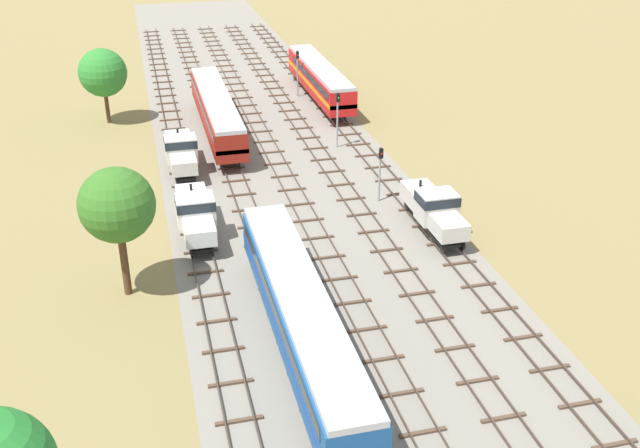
{
  "coord_description": "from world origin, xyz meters",
  "views": [
    {
      "loc": [
        -11.58,
        -3.08,
        25.06
      ],
      "look_at": [
        0.0,
        42.89,
        1.5
      ],
      "focal_mm": 41.7,
      "sensor_mm": 36.0,
      "label": 1
    }
  ],
  "objects_px": {
    "shunter_loco_centre_right_near": "(434,208)",
    "signal_post_mid": "(380,167)",
    "shunter_loco_far_left_mid": "(195,212)",
    "shunter_loco_far_left_midfar": "(181,150)",
    "signal_post_nearest": "(338,113)",
    "signal_post_near": "(297,67)",
    "passenger_coach_left_far": "(217,110)",
    "diesel_railcar_centre_right_farther": "(320,78)",
    "passenger_coach_left_nearest": "(301,313)"
  },
  "relations": [
    {
      "from": "signal_post_nearest",
      "to": "signal_post_mid",
      "type": "bearing_deg",
      "value": -90.0
    },
    {
      "from": "shunter_loco_centre_right_near",
      "to": "passenger_coach_left_far",
      "type": "bearing_deg",
      "value": 116.69
    },
    {
      "from": "diesel_railcar_centre_right_farther",
      "to": "signal_post_mid",
      "type": "bearing_deg",
      "value": -94.33
    },
    {
      "from": "shunter_loco_far_left_midfar",
      "to": "signal_post_near",
      "type": "xyz_separation_m",
      "value": [
        14.87,
        19.84,
        1.4
      ]
    },
    {
      "from": "shunter_loco_far_left_midfar",
      "to": "passenger_coach_left_nearest",
      "type": "bearing_deg",
      "value": -81.53
    },
    {
      "from": "passenger_coach_left_nearest",
      "to": "signal_post_nearest",
      "type": "relative_size",
      "value": 4.04
    },
    {
      "from": "shunter_loco_far_left_midfar",
      "to": "signal_post_mid",
      "type": "height_order",
      "value": "signal_post_mid"
    },
    {
      "from": "shunter_loco_centre_right_near",
      "to": "diesel_railcar_centre_right_farther",
      "type": "height_order",
      "value": "diesel_railcar_centre_right_farther"
    },
    {
      "from": "signal_post_nearest",
      "to": "signal_post_mid",
      "type": "relative_size",
      "value": 1.17
    },
    {
      "from": "passenger_coach_left_far",
      "to": "signal_post_nearest",
      "type": "distance_m",
      "value": 12.43
    },
    {
      "from": "shunter_loco_far_left_mid",
      "to": "shunter_loco_far_left_midfar",
      "type": "relative_size",
      "value": 1.0
    },
    {
      "from": "passenger_coach_left_far",
      "to": "shunter_loco_centre_right_near",
      "type": "bearing_deg",
      "value": -63.31
    },
    {
      "from": "shunter_loco_centre_right_near",
      "to": "signal_post_nearest",
      "type": "height_order",
      "value": "signal_post_nearest"
    },
    {
      "from": "shunter_loco_far_left_mid",
      "to": "shunter_loco_far_left_midfar",
      "type": "height_order",
      "value": "same"
    },
    {
      "from": "passenger_coach_left_nearest",
      "to": "shunter_loco_far_left_mid",
      "type": "height_order",
      "value": "passenger_coach_left_nearest"
    },
    {
      "from": "shunter_loco_far_left_midfar",
      "to": "signal_post_mid",
      "type": "bearing_deg",
      "value": -34.42
    },
    {
      "from": "shunter_loco_far_left_midfar",
      "to": "signal_post_near",
      "type": "relative_size",
      "value": 1.58
    },
    {
      "from": "signal_post_near",
      "to": "signal_post_mid",
      "type": "relative_size",
      "value": 1.15
    },
    {
      "from": "shunter_loco_centre_right_near",
      "to": "passenger_coach_left_far",
      "type": "relative_size",
      "value": 0.38
    },
    {
      "from": "shunter_loco_centre_right_near",
      "to": "signal_post_near",
      "type": "relative_size",
      "value": 1.58
    },
    {
      "from": "passenger_coach_left_nearest",
      "to": "signal_post_near",
      "type": "relative_size",
      "value": 4.1
    },
    {
      "from": "signal_post_near",
      "to": "passenger_coach_left_far",
      "type": "bearing_deg",
      "value": -134.26
    },
    {
      "from": "shunter_loco_centre_right_near",
      "to": "shunter_loco_far_left_mid",
      "type": "xyz_separation_m",
      "value": [
        -17.0,
        3.52,
        0.0
      ]
    },
    {
      "from": "shunter_loco_far_left_mid",
      "to": "diesel_railcar_centre_right_farther",
      "type": "distance_m",
      "value": 35.17
    },
    {
      "from": "passenger_coach_left_nearest",
      "to": "signal_post_mid",
      "type": "xyz_separation_m",
      "value": [
        10.62,
        18.34,
        0.39
      ]
    },
    {
      "from": "shunter_loco_far_left_midfar",
      "to": "shunter_loco_far_left_mid",
      "type": "bearing_deg",
      "value": -90.0
    },
    {
      "from": "diesel_railcar_centre_right_farther",
      "to": "signal_post_mid",
      "type": "xyz_separation_m",
      "value": [
        -2.12,
        -28.08,
        0.4
      ]
    },
    {
      "from": "shunter_loco_far_left_midfar",
      "to": "passenger_coach_left_far",
      "type": "bearing_deg",
      "value": 64.57
    },
    {
      "from": "signal_post_nearest",
      "to": "signal_post_mid",
      "type": "height_order",
      "value": "signal_post_nearest"
    },
    {
      "from": "shunter_loco_centre_right_near",
      "to": "signal_post_mid",
      "type": "distance_m",
      "value": 6.66
    },
    {
      "from": "passenger_coach_left_far",
      "to": "signal_post_nearest",
      "type": "height_order",
      "value": "signal_post_nearest"
    },
    {
      "from": "shunter_loco_far_left_mid",
      "to": "signal_post_mid",
      "type": "height_order",
      "value": "signal_post_mid"
    },
    {
      "from": "shunter_loco_far_left_midfar",
      "to": "signal_post_nearest",
      "type": "bearing_deg",
      "value": 9.74
    },
    {
      "from": "shunter_loco_centre_right_near",
      "to": "diesel_railcar_centre_right_farther",
      "type": "relative_size",
      "value": 0.41
    },
    {
      "from": "shunter_loco_centre_right_near",
      "to": "signal_post_mid",
      "type": "relative_size",
      "value": 1.81
    },
    {
      "from": "diesel_railcar_centre_right_farther",
      "to": "shunter_loco_centre_right_near",
      "type": "bearing_deg",
      "value": -90.0
    },
    {
      "from": "diesel_railcar_centre_right_farther",
      "to": "signal_post_mid",
      "type": "height_order",
      "value": "signal_post_mid"
    },
    {
      "from": "shunter_loco_centre_right_near",
      "to": "shunter_loco_far_left_midfar",
      "type": "xyz_separation_m",
      "value": [
        -17.0,
        16.42,
        0.0
      ]
    },
    {
      "from": "signal_post_mid",
      "to": "signal_post_nearest",
      "type": "bearing_deg",
      "value": 90.0
    },
    {
      "from": "shunter_loco_centre_right_near",
      "to": "shunter_loco_far_left_midfar",
      "type": "distance_m",
      "value": 23.64
    },
    {
      "from": "shunter_loco_centre_right_near",
      "to": "signal_post_near",
      "type": "xyz_separation_m",
      "value": [
        -2.12,
        36.26,
        1.4
      ]
    },
    {
      "from": "signal_post_near",
      "to": "signal_post_mid",
      "type": "distance_m",
      "value": 30.04
    },
    {
      "from": "shunter_loco_far_left_midfar",
      "to": "passenger_coach_left_far",
      "type": "xyz_separation_m",
      "value": [
        4.25,
        8.94,
        0.6
      ]
    },
    {
      "from": "shunter_loco_centre_right_near",
      "to": "signal_post_nearest",
      "type": "xyz_separation_m",
      "value": [
        -2.12,
        18.97,
        1.44
      ]
    },
    {
      "from": "passenger_coach_left_far",
      "to": "diesel_railcar_centre_right_farther",
      "type": "distance_m",
      "value": 15.58
    },
    {
      "from": "shunter_loco_centre_right_near",
      "to": "passenger_coach_left_far",
      "type": "xyz_separation_m",
      "value": [
        -12.75,
        25.36,
        0.6
      ]
    },
    {
      "from": "shunter_loco_far_left_mid",
      "to": "signal_post_near",
      "type": "xyz_separation_m",
      "value": [
        14.87,
        32.74,
        1.4
      ]
    },
    {
      "from": "shunter_loco_far_left_midfar",
      "to": "shunter_loco_centre_right_near",
      "type": "bearing_deg",
      "value": -44.01
    },
    {
      "from": "signal_post_mid",
      "to": "shunter_loco_centre_right_near",
      "type": "bearing_deg",
      "value": -71.16
    },
    {
      "from": "diesel_railcar_centre_right_farther",
      "to": "signal_post_nearest",
      "type": "height_order",
      "value": "signal_post_nearest"
    }
  ]
}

